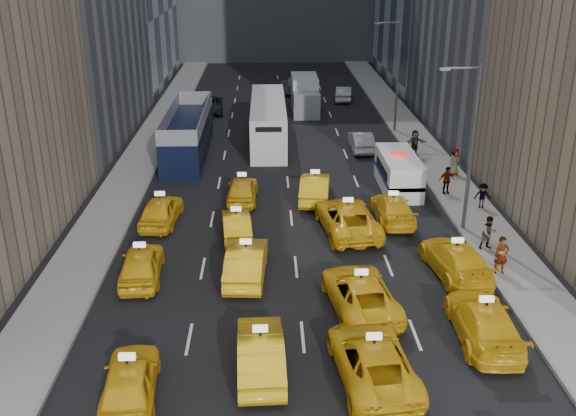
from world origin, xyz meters
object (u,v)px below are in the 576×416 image
nypd_van (398,173)px  pedestrian_0 (501,255)px  city_bus (268,121)px  box_truck (305,95)px  double_decker (188,132)px

nypd_van → pedestrian_0: size_ratio=3.19×
city_bus → box_truck: city_bus is taller
city_bus → box_truck: size_ratio=1.80×
city_bus → pedestrian_0: city_bus is taller
city_bus → pedestrian_0: bearing=-63.6°
double_decker → city_bus: size_ratio=0.95×
city_bus → pedestrian_0: 25.15m
box_truck → pedestrian_0: bearing=-73.3°
double_decker → pedestrian_0: (16.65, -19.42, -0.63)m
double_decker → city_bus: (5.92, 3.32, -0.09)m
double_decker → box_truck: (9.37, 13.08, -0.16)m
double_decker → city_bus: 6.79m
nypd_van → box_truck: (-4.72, 20.82, 0.45)m
double_decker → city_bus: double_decker is taller
nypd_van → box_truck: box_truck is taller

